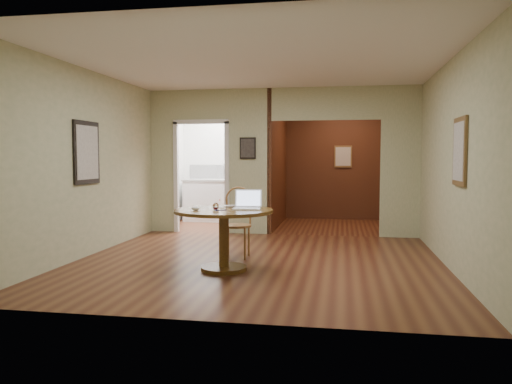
% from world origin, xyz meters
% --- Properties ---
extents(floor, '(5.00, 5.00, 0.00)m').
position_xyz_m(floor, '(0.00, 0.00, 0.00)').
color(floor, '#482014').
rests_on(floor, ground).
extents(room_shell, '(5.20, 7.50, 5.00)m').
position_xyz_m(room_shell, '(-0.47, 3.10, 1.29)').
color(room_shell, white).
rests_on(room_shell, ground).
extents(dining_table, '(1.25, 1.25, 0.78)m').
position_xyz_m(dining_table, '(-0.33, -0.55, 0.58)').
color(dining_table, brown).
rests_on(dining_table, ground).
extents(chair, '(0.43, 0.43, 1.01)m').
position_xyz_m(chair, '(-0.35, 0.33, 0.56)').
color(chair, '#A57A3A').
rests_on(chair, ground).
extents(open_laptop, '(0.38, 0.34, 0.24)m').
position_xyz_m(open_laptop, '(-0.05, -0.45, 0.84)').
color(open_laptop, white).
rests_on(open_laptop, dining_table).
extents(closed_laptop, '(0.37, 0.32, 0.02)m').
position_xyz_m(closed_laptop, '(-0.29, -0.30, 0.79)').
color(closed_laptop, '#B8B8BD').
rests_on(closed_laptop, dining_table).
extents(mouse, '(0.12, 0.08, 0.05)m').
position_xyz_m(mouse, '(-0.64, -0.74, 0.80)').
color(mouse, white).
rests_on(mouse, dining_table).
extents(wine_glass, '(0.08, 0.08, 0.09)m').
position_xyz_m(wine_glass, '(-0.41, -0.64, 0.82)').
color(wine_glass, white).
rests_on(wine_glass, dining_table).
extents(pen, '(0.13, 0.08, 0.01)m').
position_xyz_m(pen, '(-0.34, -0.69, 0.78)').
color(pen, '#0D0D5B').
rests_on(pen, dining_table).
extents(kitchen_cabinet, '(2.06, 0.60, 0.94)m').
position_xyz_m(kitchen_cabinet, '(-1.35, 4.20, 0.47)').
color(kitchen_cabinet, white).
rests_on(kitchen_cabinet, ground).
extents(grocery_bag, '(0.31, 0.29, 0.26)m').
position_xyz_m(grocery_bag, '(-0.61, 4.20, 1.07)').
color(grocery_bag, beige).
rests_on(grocery_bag, kitchen_cabinet).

